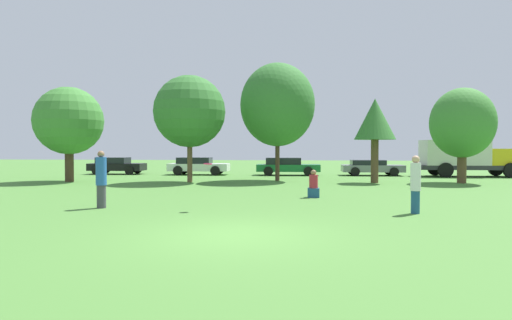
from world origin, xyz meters
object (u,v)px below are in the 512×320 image
Objects in this scene: tree_1 at (190,112)px; tree_2 at (277,105)px; person_catcher at (415,184)px; parked_car_black at (116,165)px; tree_3 at (375,120)px; bystander_sitting at (313,186)px; parked_car_green at (287,166)px; parked_car_white at (198,165)px; person_thrower at (101,179)px; frisbee at (208,164)px; tree_0 at (69,121)px; delivery_truck_yellow at (466,156)px; tree_4 at (462,123)px; parked_car_grey at (371,167)px.

tree_2 reaches higher than tree_1.
parked_car_black is at bearing -44.97° from person_catcher.
tree_1 reaches higher than tree_3.
bystander_sitting is 0.24× the size of parked_car_green.
parked_car_white is (-11.72, 6.34, -2.85)m from tree_3.
person_thrower is 17.74m from parked_car_white.
parked_car_white is at bearing 104.46° from frisbee.
tree_0 is at bearing -177.29° from tree_1.
person_thrower is 3.63m from frisbee.
delivery_truck_yellow is (14.33, 17.68, -0.08)m from frisbee.
tree_4 is 1.17× the size of parked_car_green.
parked_car_green is (6.58, 0.07, -0.02)m from parked_car_white.
tree_2 reaches higher than tree_3.
person_catcher is 0.38× the size of parked_car_green.
tree_3 is 0.70× the size of delivery_truck_yellow.
tree_4 is at bearing -20.67° from parked_car_white.
tree_4 is 11.99m from parked_car_green.
tree_3 is 13.63m from parked_car_white.
tree_3 is at bearing -29.40° from parked_car_white.
person_catcher is 18.52m from parked_car_green.
tree_0 is at bearing 154.34° from bystander_sitting.
delivery_truck_yellow reaches higher than parked_car_grey.
person_thrower is 13.93m from tree_2.
person_thrower is at bearing -90.87° from tree_1.
tree_4 reaches higher than tree_3.
tree_0 is at bearing -88.16° from parked_car_black.
tree_1 is at bearing -160.30° from delivery_truck_yellow.
parked_car_green is at bearing 96.00° from bystander_sitting.
tree_3 is 8.70m from parked_car_green.
tree_3 reaches higher than parked_car_green.
tree_4 is 23.88m from parked_car_black.
person_thrower reaches higher than parked_car_green.
parked_car_grey is (11.46, 7.25, -3.48)m from tree_1.
tree_3 is at bearing 2.84° from tree_1.
tree_3 is at bearing 2.79° from tree_0.
person_thrower reaches higher than parked_car_black.
person_thrower is 0.41× the size of parked_car_green.
tree_1 is 5.26m from tree_2.
parked_car_green is (-4.39, 17.99, -0.23)m from person_catcher.
tree_4 is at bearing 3.21° from tree_0.
person_catcher is 6.40m from frisbee.
tree_1 is (7.15, 0.34, 0.53)m from tree_0.
person_catcher is 0.43× the size of parked_car_black.
parked_car_grey is at bearing 82.31° from tree_3.
parked_car_grey is (6.05, 0.32, -0.07)m from parked_car_green.
bystander_sitting is 16.10m from parked_car_white.
tree_2 is 1.32× the size of tree_4.
bystander_sitting is 0.21× the size of tree_4.
frisbee reaches higher than parked_car_white.
parked_car_grey is at bearing 1.97° from parked_car_green.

